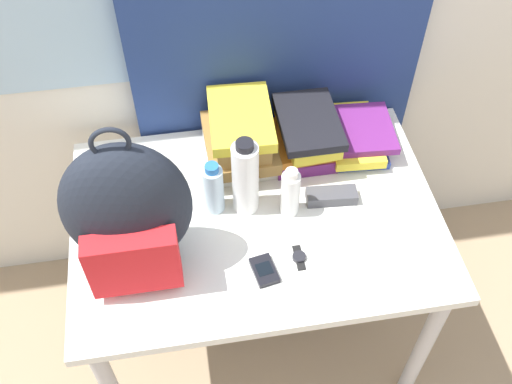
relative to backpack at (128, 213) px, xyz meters
The scene contains 11 objects.
desk 0.47m from the backpack, 16.79° to the left, with size 1.08×0.76×0.71m.
backpack is the anchor object (origin of this frame).
book_stack_left 0.48m from the backpack, 45.00° to the left, with size 0.22×0.28×0.19m.
book_stack_center 0.64m from the backpack, 31.44° to the left, with size 0.20×0.26×0.15m.
book_stack_right 0.79m from the backpack, 25.51° to the left, with size 0.23×0.29×0.08m.
water_bottle 0.30m from the backpack, 33.15° to the left, with size 0.06×0.06×0.18m.
sports_bottle 0.35m from the backpack, 23.38° to the left, with size 0.08×0.08×0.27m.
sunscreen_bottle 0.47m from the backpack, 12.70° to the left, with size 0.05×0.05×0.17m.
cell_phone 0.40m from the backpack, 16.45° to the right, with size 0.07×0.10×0.02m.
sunglasses_case 0.61m from the backpack, 11.77° to the left, with size 0.15×0.07×0.04m.
wristwatch 0.48m from the backpack, ahead, with size 0.04×0.08×0.01m.
Camera 1 is at (-0.17, -0.69, 2.10)m, focal length 42.00 mm.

